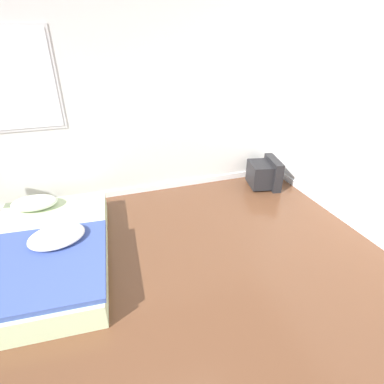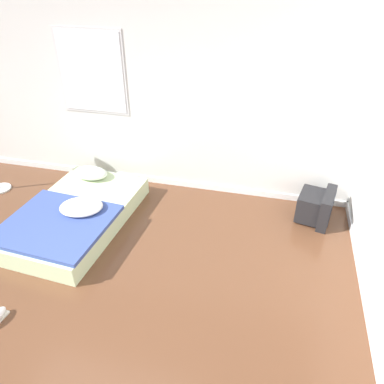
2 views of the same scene
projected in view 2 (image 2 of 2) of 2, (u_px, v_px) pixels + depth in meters
name	position (u px, v px, depth m)	size (l,w,h in m)	color
ground_plane	(48.00, 334.00, 3.49)	(20.00, 20.00, 0.00)	brown
wall_back	(143.00, 100.00, 5.14)	(8.25, 0.08, 2.60)	silver
mattress_bed	(75.00, 214.00, 4.83)	(1.34, 2.05, 0.38)	beige
crt_tv	(317.00, 206.00, 4.88)	(0.51, 0.56, 0.44)	black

